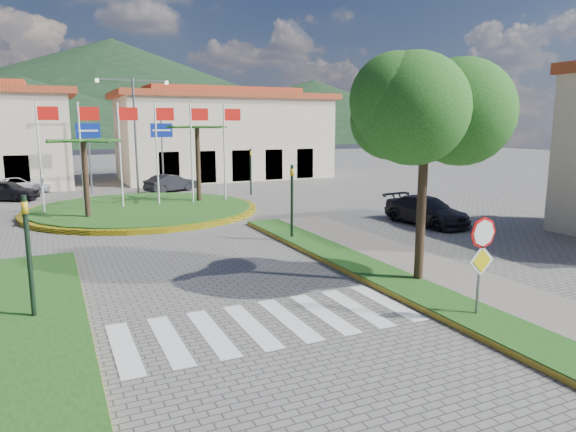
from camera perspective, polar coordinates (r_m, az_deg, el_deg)
name	(u,v)px	position (r m, az deg, el deg)	size (l,w,h in m)	color
ground	(352,401)	(9.78, 7.18, -19.75)	(160.00, 160.00, 0.00)	slate
sidewalk_right	(508,310)	(14.78, 23.22, -9.58)	(4.00, 28.00, 0.15)	gray
verge_right	(473,317)	(13.94, 19.86, -10.48)	(1.60, 28.00, 0.18)	#1C4B15
crosswalk	(266,323)	(12.99, -2.42, -11.80)	(8.00, 3.00, 0.01)	silver
roundabout_island	(143,209)	(29.86, -15.80, 0.78)	(12.70, 12.70, 6.00)	yellow
stop_sign	(482,251)	(13.50, 20.71, -3.65)	(0.80, 0.11, 2.65)	slate
deciduous_tree	(426,113)	(15.78, 15.06, 10.98)	(3.60, 3.60, 6.80)	black
traffic_light_left	(28,246)	(13.96, -26.91, -3.03)	(0.15, 0.18, 3.20)	black
traffic_light_right	(292,195)	(21.38, 0.44, 2.34)	(0.15, 0.18, 3.20)	black
traffic_light_far	(251,167)	(35.56, -4.16, 5.47)	(0.18, 0.15, 3.20)	black
direction_sign_west	(89,143)	(38.21, -21.25, 7.52)	(1.60, 0.14, 5.20)	slate
direction_sign_east	(162,142)	(38.87, -13.83, 7.95)	(1.60, 0.14, 5.20)	slate
street_lamp_centre	(135,129)	(37.55, -16.62, 9.23)	(4.80, 0.16, 8.00)	slate
building_right	(224,135)	(47.44, -7.14, 8.97)	(19.08, 9.54, 8.05)	beige
hill_far_mid	(114,90)	(168.58, -18.75, 13.14)	(180.00, 180.00, 30.00)	black
hill_far_east	(313,110)	(160.57, 2.78, 11.68)	(120.00, 120.00, 18.00)	black
hill_near_back	(19,110)	(137.27, -27.71, 10.38)	(110.00, 110.00, 16.00)	black
white_van	(20,185)	(41.29, -27.62, 3.10)	(1.94, 4.21, 1.17)	white
car_dark_a	(7,190)	(37.46, -28.79, 2.51)	(1.58, 3.92, 1.33)	black
car_dark_b	(171,183)	(38.20, -12.90, 3.59)	(1.34, 3.85, 1.27)	black
car_side_right	(426,211)	(25.99, 15.13, 0.58)	(1.91, 4.69, 1.36)	black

